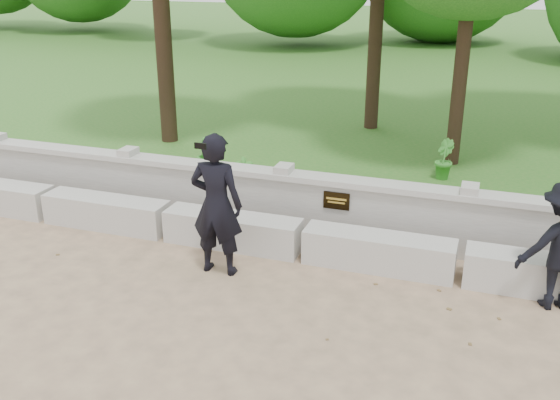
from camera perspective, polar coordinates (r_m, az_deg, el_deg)
The scene contains 8 objects.
ground at distance 6.73m, azimuth -2.84°, elevation -11.93°, with size 80.00×80.00×0.00m, color tan.
lawn at distance 19.66m, azimuth 12.75°, elevation 10.22°, with size 40.00×22.00×0.25m, color #27661D.
concrete_bench at distance 8.19m, azimuth 2.08°, elevation -3.75°, with size 11.90×0.45×0.45m.
parapet_wall at distance 8.72m, azimuth 3.47°, elevation -0.49°, with size 12.50×0.35×0.90m.
man_main at distance 7.58m, azimuth -5.83°, elevation -0.43°, with size 0.67×0.59×1.79m.
shrub_a at distance 9.74m, azimuth -3.28°, elevation 2.30°, with size 0.30×0.20×0.56m, color #3E9031.
shrub_b at distance 10.70m, azimuth 14.71°, elevation 3.64°, with size 0.36×0.29×0.66m, color #3E9031.
shrub_d at distance 10.74m, azimuth -6.69°, elevation 4.30°, with size 0.38×0.34×0.68m, color #3E9031.
Camera 1 is at (2.16, -5.21, 3.67)m, focal length 40.00 mm.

